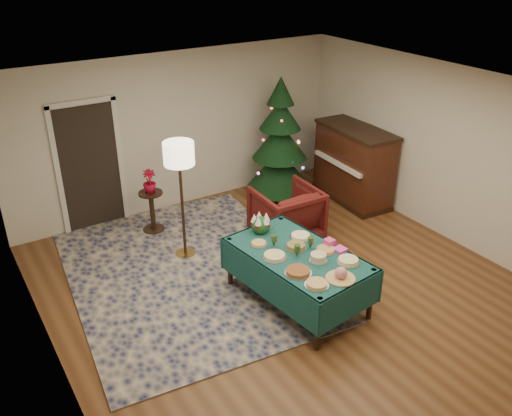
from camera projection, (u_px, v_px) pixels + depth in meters
room_shell at (303, 209)px, 6.61m from camera, size 7.00×7.00×7.00m
doorway at (90, 164)px, 8.59m from camera, size 1.08×0.04×2.16m
rug at (188, 271)px, 7.82m from camera, size 3.61×4.50×0.02m
buffet_table at (298, 263)px, 6.94m from camera, size 1.31×2.00×0.73m
platter_0 at (317, 284)px, 6.23m from camera, size 0.29×0.29×0.05m
platter_1 at (341, 275)px, 6.33m from camera, size 0.36×0.36×0.16m
platter_2 at (348, 261)px, 6.66m from camera, size 0.29×0.29×0.06m
platter_3 at (298, 271)px, 6.46m from camera, size 0.34×0.34×0.05m
platter_4 at (318, 258)px, 6.69m from camera, size 0.23×0.23×0.10m
platter_5 at (326, 250)px, 6.91m from camera, size 0.27×0.27×0.04m
platter_6 at (274, 256)px, 6.77m from camera, size 0.31×0.31×0.05m
platter_7 at (296, 247)px, 6.96m from camera, size 0.27×0.27×0.07m
platter_8 at (301, 236)px, 7.23m from camera, size 0.29×0.29×0.04m
platter_9 at (259, 244)px, 7.05m from camera, size 0.23×0.23×0.04m
goblet_0 at (274, 241)px, 6.98m from camera, size 0.08×0.08×0.17m
goblet_1 at (310, 243)px, 6.93m from camera, size 0.08×0.08×0.17m
goblet_2 at (297, 251)px, 6.76m from camera, size 0.08×0.08×0.17m
napkin_stack at (340, 250)px, 6.92m from camera, size 0.16×0.16×0.04m
gift_box at (329, 243)px, 7.01m from camera, size 0.13×0.13×0.10m
centerpiece at (261, 224)px, 7.31m from camera, size 0.26×0.26×0.30m
armchair at (286, 211)px, 8.48m from camera, size 0.96×0.91×0.95m
floor_lamp at (179, 161)px, 7.55m from camera, size 0.44×0.44×1.80m
side_table at (152, 212)px, 8.76m from camera, size 0.39×0.39×0.69m
potted_plant at (150, 186)px, 8.55m from camera, size 0.21×0.38×0.21m
christmas_tree at (280, 143)px, 9.76m from camera, size 1.26×1.26×2.20m
piano at (353, 165)px, 9.68m from camera, size 0.84×1.62×1.36m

